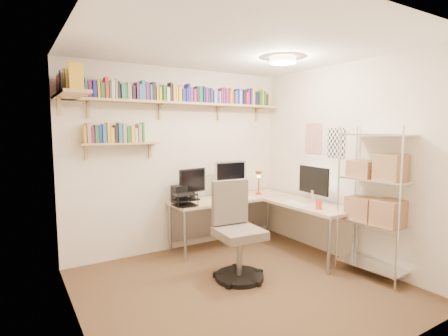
{
  "coord_description": "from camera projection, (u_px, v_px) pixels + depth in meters",
  "views": [
    {
      "loc": [
        -2.04,
        -2.94,
        1.67
      ],
      "look_at": [
        0.12,
        0.55,
        1.22
      ],
      "focal_mm": 28.0,
      "sensor_mm": 36.0,
      "label": 1
    }
  ],
  "objects": [
    {
      "name": "wall_shelves",
      "position": [
        154.0,
        102.0,
        4.37
      ],
      "size": [
        3.12,
        1.09,
        0.8
      ],
      "color": "tan",
      "rests_on": "ground"
    },
    {
      "name": "wire_rack",
      "position": [
        377.0,
        194.0,
        3.88
      ],
      "size": [
        0.42,
        0.77,
        1.71
      ],
      "rotation": [
        0.0,
        0.0,
        0.09
      ],
      "color": "silver",
      "rests_on": "ground"
    },
    {
      "name": "ground",
      "position": [
        241.0,
        286.0,
        3.74
      ],
      "size": [
        3.2,
        3.2,
        0.0
      ],
      "primitive_type": "plane",
      "color": "#4E3321",
      "rests_on": "ground"
    },
    {
      "name": "room_shell",
      "position": [
        242.0,
        142.0,
        3.57
      ],
      "size": [
        3.24,
        3.04,
        2.52
      ],
      "color": "beige",
      "rests_on": "ground"
    },
    {
      "name": "office_chair",
      "position": [
        237.0,
        238.0,
        3.93
      ],
      "size": [
        0.58,
        0.59,
        1.1
      ],
      "rotation": [
        0.0,
        0.0,
        -0.08
      ],
      "color": "black",
      "rests_on": "ground"
    },
    {
      "name": "corner_desk",
      "position": [
        244.0,
        201.0,
        4.83
      ],
      "size": [
        1.88,
        1.79,
        1.22
      ],
      "color": "tan",
      "rests_on": "ground"
    }
  ]
}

